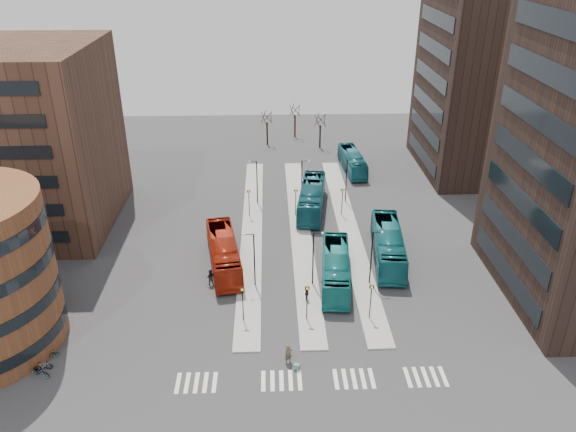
{
  "coord_description": "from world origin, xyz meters",
  "views": [
    {
      "loc": [
        -1.72,
        -31.16,
        32.94
      ],
      "look_at": [
        0.26,
        24.21,
        5.0
      ],
      "focal_mm": 35.0,
      "sensor_mm": 36.0,
      "label": 1
    }
  ],
  "objects_px": {
    "traveller": "(288,354)",
    "bicycle_mid": "(43,366)",
    "bicycle_far": "(49,355)",
    "teal_bus_d": "(352,161)",
    "suitcase": "(297,367)",
    "commuter_a": "(210,277)",
    "teal_bus_a": "(336,269)",
    "teal_bus_b": "(312,198)",
    "bicycle_near": "(40,372)",
    "commuter_b": "(307,294)",
    "red_bus": "(224,253)",
    "commuter_c": "(324,287)",
    "teal_bus_c": "(388,245)"
  },
  "relations": [
    {
      "from": "teal_bus_a",
      "to": "teal_bus_d",
      "type": "relative_size",
      "value": 1.09
    },
    {
      "from": "commuter_a",
      "to": "bicycle_mid",
      "type": "height_order",
      "value": "commuter_a"
    },
    {
      "from": "commuter_c",
      "to": "suitcase",
      "type": "bearing_deg",
      "value": 6.88
    },
    {
      "from": "teal_bus_a",
      "to": "commuter_a",
      "type": "xyz_separation_m",
      "value": [
        -13.11,
        -0.04,
        -0.73
      ]
    },
    {
      "from": "teal_bus_c",
      "to": "bicycle_mid",
      "type": "xyz_separation_m",
      "value": [
        -32.41,
        -17.07,
        -1.33
      ]
    },
    {
      "from": "teal_bus_d",
      "to": "bicycle_far",
      "type": "bearing_deg",
      "value": -131.94
    },
    {
      "from": "commuter_a",
      "to": "commuter_b",
      "type": "relative_size",
      "value": 1.04
    },
    {
      "from": "suitcase",
      "to": "commuter_c",
      "type": "bearing_deg",
      "value": 94.28
    },
    {
      "from": "suitcase",
      "to": "traveller",
      "type": "distance_m",
      "value": 1.29
    },
    {
      "from": "teal_bus_a",
      "to": "teal_bus_c",
      "type": "xyz_separation_m",
      "value": [
        6.37,
        4.52,
        0.14
      ]
    },
    {
      "from": "bicycle_near",
      "to": "red_bus",
      "type": "bearing_deg",
      "value": -17.87
    },
    {
      "from": "suitcase",
      "to": "commuter_b",
      "type": "relative_size",
      "value": 0.32
    },
    {
      "from": "red_bus",
      "to": "teal_bus_a",
      "type": "xyz_separation_m",
      "value": [
        11.94,
        -3.6,
        -0.08
      ]
    },
    {
      "from": "suitcase",
      "to": "commuter_c",
      "type": "relative_size",
      "value": 0.32
    },
    {
      "from": "red_bus",
      "to": "bicycle_mid",
      "type": "xyz_separation_m",
      "value": [
        -14.11,
        -16.15,
        -1.27
      ]
    },
    {
      "from": "suitcase",
      "to": "commuter_a",
      "type": "height_order",
      "value": "commuter_a"
    },
    {
      "from": "bicycle_near",
      "to": "bicycle_far",
      "type": "relative_size",
      "value": 1.2
    },
    {
      "from": "teal_bus_c",
      "to": "bicycle_mid",
      "type": "relative_size",
      "value": 8.61
    },
    {
      "from": "commuter_c",
      "to": "bicycle_near",
      "type": "height_order",
      "value": "commuter_c"
    },
    {
      "from": "commuter_b",
      "to": "suitcase",
      "type": "bearing_deg",
      "value": 169.56
    },
    {
      "from": "bicycle_near",
      "to": "commuter_b",
      "type": "bearing_deg",
      "value": -44.41
    },
    {
      "from": "teal_bus_d",
      "to": "bicycle_near",
      "type": "xyz_separation_m",
      "value": [
        -32.1,
        -44.31,
        -1.01
      ]
    },
    {
      "from": "teal_bus_d",
      "to": "commuter_a",
      "type": "bearing_deg",
      "value": -126.3
    },
    {
      "from": "traveller",
      "to": "commuter_c",
      "type": "relative_size",
      "value": 1.07
    },
    {
      "from": "teal_bus_c",
      "to": "commuter_b",
      "type": "relative_size",
      "value": 7.36
    },
    {
      "from": "teal_bus_b",
      "to": "bicycle_near",
      "type": "distance_m",
      "value": 39.44
    },
    {
      "from": "teal_bus_b",
      "to": "bicycle_far",
      "type": "distance_m",
      "value": 37.77
    },
    {
      "from": "commuter_c",
      "to": "commuter_b",
      "type": "bearing_deg",
      "value": -36.7
    },
    {
      "from": "traveller",
      "to": "bicycle_far",
      "type": "distance_m",
      "value": 20.69
    },
    {
      "from": "red_bus",
      "to": "bicycle_mid",
      "type": "height_order",
      "value": "red_bus"
    },
    {
      "from": "teal_bus_b",
      "to": "teal_bus_c",
      "type": "xyz_separation_m",
      "value": [
        7.6,
        -12.82,
        0.02
      ]
    },
    {
      "from": "traveller",
      "to": "bicycle_far",
      "type": "bearing_deg",
      "value": 152.44
    },
    {
      "from": "commuter_c",
      "to": "bicycle_near",
      "type": "distance_m",
      "value": 26.96
    },
    {
      "from": "traveller",
      "to": "bicycle_mid",
      "type": "distance_m",
      "value": 20.65
    },
    {
      "from": "teal_bus_d",
      "to": "commuter_b",
      "type": "bearing_deg",
      "value": -109.74
    },
    {
      "from": "teal_bus_c",
      "to": "teal_bus_d",
      "type": "height_order",
      "value": "teal_bus_c"
    },
    {
      "from": "traveller",
      "to": "commuter_b",
      "type": "height_order",
      "value": "traveller"
    },
    {
      "from": "bicycle_near",
      "to": "traveller",
      "type": "bearing_deg",
      "value": -65.32
    },
    {
      "from": "commuter_b",
      "to": "commuter_c",
      "type": "relative_size",
      "value": 0.99
    },
    {
      "from": "commuter_b",
      "to": "bicycle_mid",
      "type": "height_order",
      "value": "commuter_b"
    },
    {
      "from": "bicycle_far",
      "to": "teal_bus_d",
      "type": "bearing_deg",
      "value": -58.77
    },
    {
      "from": "teal_bus_a",
      "to": "traveller",
      "type": "relative_size",
      "value": 6.32
    },
    {
      "from": "red_bus",
      "to": "teal_bus_b",
      "type": "bearing_deg",
      "value": 42.64
    },
    {
      "from": "traveller",
      "to": "commuter_c",
      "type": "height_order",
      "value": "traveller"
    },
    {
      "from": "bicycle_mid",
      "to": "commuter_c",
      "type": "bearing_deg",
      "value": -80.51
    },
    {
      "from": "teal_bus_c",
      "to": "commuter_b",
      "type": "xyz_separation_m",
      "value": [
        -9.59,
        -7.84,
        -0.91
      ]
    },
    {
      "from": "commuter_b",
      "to": "teal_bus_c",
      "type": "bearing_deg",
      "value": -52.58
    },
    {
      "from": "red_bus",
      "to": "teal_bus_c",
      "type": "height_order",
      "value": "teal_bus_c"
    },
    {
      "from": "red_bus",
      "to": "teal_bus_d",
      "type": "distance_m",
      "value": 32.79
    },
    {
      "from": "commuter_a",
      "to": "traveller",
      "type": "bearing_deg",
      "value": 125.8
    }
  ]
}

